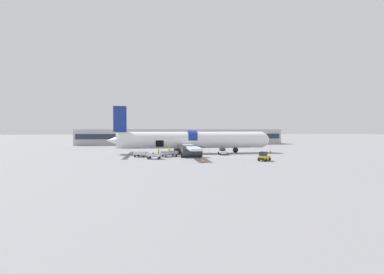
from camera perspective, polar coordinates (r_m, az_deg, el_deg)
ground_plane at (r=51.22m, az=2.47°, el=-4.32°), size 500.00×500.00×0.00m
apron_marking_line at (r=49.23m, az=1.74°, el=-4.56°), size 21.96×2.12×0.01m
terminal_strip at (r=96.24m, az=-2.44°, el=0.09°), size 73.17×12.81×5.45m
airplane at (r=57.50m, az=-0.46°, el=-0.81°), size 36.64×31.16×10.42m
baggage_tug_lead at (r=45.40m, az=15.70°, el=-4.31°), size 2.58×2.53×1.60m
baggage_tug_mid at (r=54.85m, az=6.82°, el=-3.31°), size 1.90×2.48×1.41m
baggage_cart_loading at (r=50.79m, az=-4.85°, el=-3.77°), size 4.13×2.76×1.05m
baggage_cart_queued at (r=50.90m, az=-11.21°, el=-3.82°), size 3.51×2.44×0.99m
baggage_cart_empty at (r=47.16m, az=-8.28°, el=-4.22°), size 3.60×2.27×1.15m
ground_crew_loader_a at (r=52.66m, az=-7.45°, el=-3.26°), size 0.45×0.55×1.58m
ground_crew_loader_b at (r=53.51m, az=-5.06°, el=-3.08°), size 0.56×0.56×1.76m
ground_crew_driver at (r=53.42m, az=-2.31°, el=-3.08°), size 0.49×0.61×1.75m
suitcase_on_tarmac_upright at (r=48.68m, az=-2.32°, el=-4.19°), size 0.37×0.32×0.86m
safety_cone_nose at (r=62.79m, az=17.02°, el=-3.02°), size 0.54×0.54×0.63m
safety_cone_engine_left at (r=41.19m, az=2.39°, el=-5.25°), size 0.48×0.48×0.80m
safety_cone_wingtip at (r=49.93m, az=1.11°, el=-4.13°), size 0.56×0.56×0.64m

